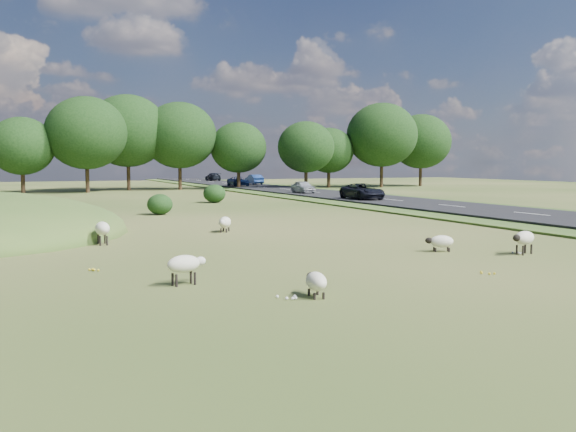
# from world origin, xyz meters

# --- Properties ---
(ground) EXTENTS (160.00, 160.00, 0.00)m
(ground) POSITION_xyz_m (0.00, 20.00, 0.00)
(ground) COLOR #294917
(ground) RESTS_ON ground
(road) EXTENTS (8.00, 150.00, 0.25)m
(road) POSITION_xyz_m (20.00, 30.00, 0.12)
(road) COLOR black
(road) RESTS_ON ground
(treeline) EXTENTS (96.28, 14.66, 11.70)m
(treeline) POSITION_xyz_m (-1.06, 55.44, 6.57)
(treeline) COLOR black
(treeline) RESTS_ON ground
(shrubs) EXTENTS (21.06, 13.33, 1.55)m
(shrubs) POSITION_xyz_m (-2.22, 27.35, 0.74)
(shrubs) COLOR black
(shrubs) RESTS_ON ground
(sheep_0) EXTENTS (0.64, 1.16, 0.65)m
(sheep_0) POSITION_xyz_m (-2.27, -8.04, 0.41)
(sheep_0) COLOR beige
(sheep_0) RESTS_ON ground
(sheep_1) EXTENTS (1.27, 0.80, 0.88)m
(sheep_1) POSITION_xyz_m (8.06, -4.19, 0.61)
(sheep_1) COLOR beige
(sheep_1) RESTS_ON ground
(sheep_2) EXTENTS (1.22, 0.71, 0.85)m
(sheep_2) POSITION_xyz_m (-4.96, -5.19, 0.59)
(sheep_2) COLOR beige
(sheep_2) RESTS_ON ground
(sheep_3) EXTENTS (0.60, 1.32, 0.96)m
(sheep_3) POSITION_xyz_m (-6.03, 4.84, 0.67)
(sheep_3) COLOR beige
(sheep_3) RESTS_ON ground
(sheep_4) EXTENTS (1.14, 0.78, 0.63)m
(sheep_4) POSITION_xyz_m (5.67, -2.39, 0.40)
(sheep_4) COLOR beige
(sheep_4) RESTS_ON ground
(sheep_5) EXTENTS (1.02, 1.34, 0.75)m
(sheep_5) POSITION_xyz_m (0.10, 7.53, 0.48)
(sheep_5) COLOR beige
(sheep_5) RESTS_ON ground
(car_0) EXTENTS (2.25, 4.89, 1.36)m
(car_0) POSITION_xyz_m (18.10, 25.85, 0.93)
(car_0) COLOR black
(car_0) RESTS_ON road
(car_1) EXTENTS (1.51, 4.32, 1.42)m
(car_1) POSITION_xyz_m (21.90, 64.18, 0.96)
(car_1) COLOR navy
(car_1) RESTS_ON road
(car_2) EXTENTS (1.87, 4.60, 1.34)m
(car_2) POSITION_xyz_m (21.90, 85.39, 0.92)
(car_2) COLOR black
(car_2) RESTS_ON road
(car_3) EXTENTS (1.50, 3.73, 1.27)m
(car_3) POSITION_xyz_m (18.10, 38.45, 0.89)
(car_3) COLOR #B6B9BE
(car_3) RESTS_ON road
(car_5) EXTENTS (2.05, 4.46, 1.24)m
(car_5) POSITION_xyz_m (18.10, 59.90, 0.87)
(car_5) COLOR navy
(car_5) RESTS_ON road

